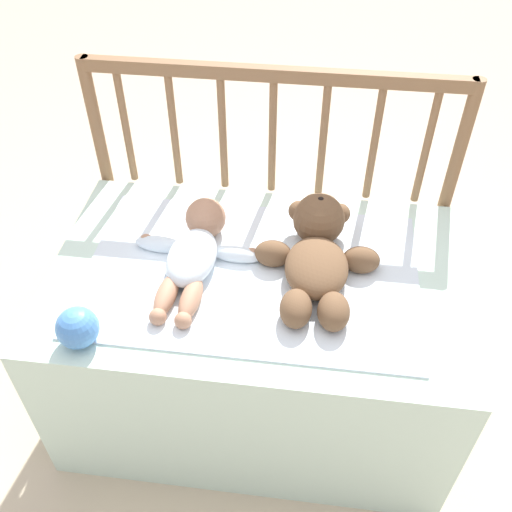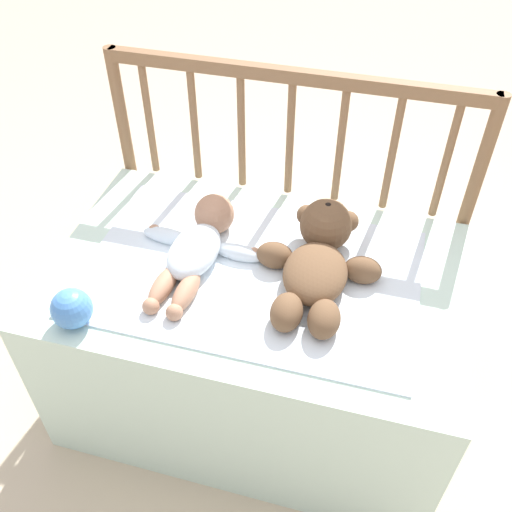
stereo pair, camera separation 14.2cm
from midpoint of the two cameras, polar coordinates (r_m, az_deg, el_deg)
The scene contains 7 objects.
ground_plane at distance 1.88m, azimuth 2.24°, elevation -13.34°, with size 12.00×12.00×0.00m, color #C6B293.
crib_mattress at distance 1.67m, azimuth 2.49°, elevation -8.28°, with size 1.07×0.68×0.53m.
crib_rail at distance 1.68m, azimuth 5.76°, elevation 9.14°, with size 1.07×0.04×0.92m.
blanket at distance 1.46m, azimuth 2.32°, elevation -1.78°, with size 0.85×0.54×0.01m.
teddy_bear at distance 1.45m, azimuth 9.09°, elevation -0.28°, with size 0.32×0.42×0.14m.
baby at distance 1.48m, azimuth -3.13°, elevation 0.90°, with size 0.35×0.41×0.11m.
toy_ball at distance 1.36m, azimuth -15.15°, elevation -5.25°, with size 0.10×0.10×0.10m.
Camera 2 is at (0.27, -1.00, 1.57)m, focal length 40.00 mm.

